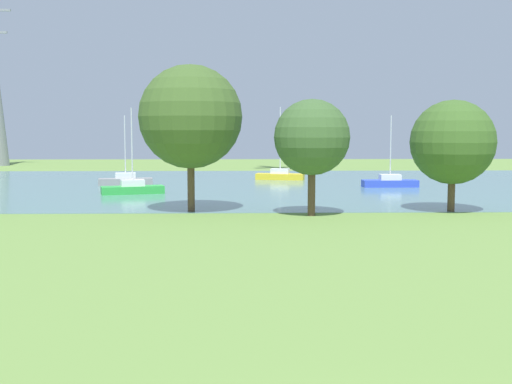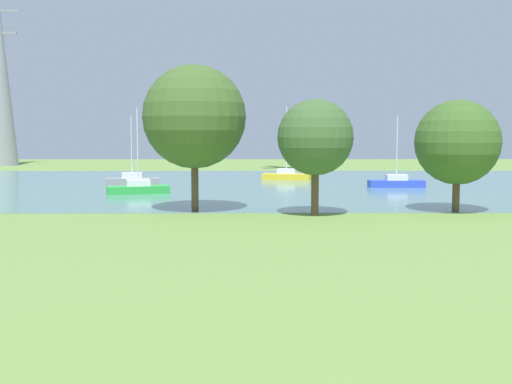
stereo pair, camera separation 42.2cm
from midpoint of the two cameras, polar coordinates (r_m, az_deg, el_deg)
The scene contains 9 objects.
ground_plane at distance 30.63m, azimuth 3.95°, elevation -3.82°, with size 160.00×160.00×0.00m, color olive.
water_surface at distance 58.39m, azimuth 1.80°, elevation 0.65°, with size 140.00×40.00×0.02m, color slate.
sailboat_gray at distance 59.33m, azimuth -10.77°, elevation 1.06°, with size 4.98×2.25×6.27m.
sailboat_blue at distance 57.28m, azimuth 12.57°, elevation 0.87°, with size 4.83×1.60×6.23m.
sailboat_yellow at distance 64.35m, azimuth 2.92°, elevation 1.50°, with size 5.01×2.52×7.25m.
sailboat_green at distance 50.97m, azimuth -10.20°, elevation 0.36°, with size 5.03×2.77×6.68m.
tree_east_far at distance 39.20m, azimuth -5.21°, elevation 6.67°, with size 6.29×6.29×8.92m.
tree_west_far at distance 37.17m, azimuth 5.63°, elevation 4.84°, with size 4.40×4.40×6.77m.
tree_mid_shore at distance 40.67m, azimuth 17.78°, elevation 4.23°, with size 5.13×5.13×6.81m.
Camera 2 is at (-2.19, -8.13, 4.97)m, focal length 44.96 mm.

